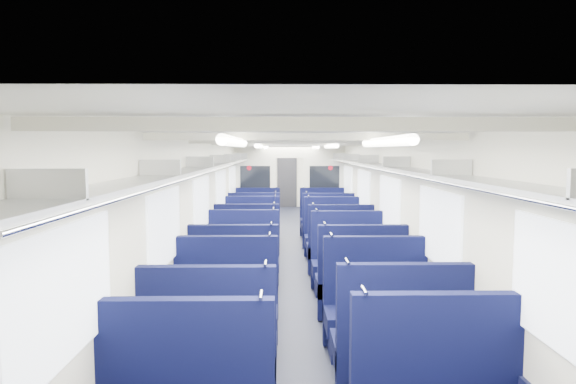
{
  "coord_description": "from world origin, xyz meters",
  "views": [
    {
      "loc": [
        -0.21,
        -10.15,
        2.2
      ],
      "look_at": [
        -0.06,
        1.5,
        1.21
      ],
      "focal_mm": 30.99,
      "sensor_mm": 36.0,
      "label": 1
    }
  ],
  "objects_px": {
    "seat_16": "(254,230)",
    "seat_18": "(257,222)",
    "seat_10": "(242,265)",
    "seat_12": "(247,250)",
    "seat_9": "(360,287)",
    "seat_14": "(251,238)",
    "end_door": "(287,181)",
    "seat_4": "(210,358)",
    "seat_5": "(399,354)",
    "bulkhead": "(290,188)",
    "seat_6": "(225,316)",
    "seat_19": "(323,222)",
    "seat_8": "(235,287)",
    "seat_11": "(349,267)",
    "seat_17": "(328,230)",
    "seat_13": "(340,251)",
    "seat_7": "(377,317)",
    "seat_15": "(333,240)"
  },
  "relations": [
    {
      "from": "seat_14",
      "to": "seat_17",
      "type": "xyz_separation_m",
      "value": [
        1.66,
        1.02,
        0.0
      ]
    },
    {
      "from": "seat_9",
      "to": "seat_14",
      "type": "relative_size",
      "value": 1.0
    },
    {
      "from": "bulkhead",
      "to": "seat_9",
      "type": "height_order",
      "value": "bulkhead"
    },
    {
      "from": "end_door",
      "to": "seat_18",
      "type": "xyz_separation_m",
      "value": [
        -0.83,
        -6.77,
        -0.6
      ]
    },
    {
      "from": "seat_5",
      "to": "seat_6",
      "type": "bearing_deg",
      "value": 148.04
    },
    {
      "from": "seat_6",
      "to": "seat_9",
      "type": "bearing_deg",
      "value": 33.84
    },
    {
      "from": "seat_7",
      "to": "seat_11",
      "type": "distance_m",
      "value": 2.3
    },
    {
      "from": "seat_19",
      "to": "seat_16",
      "type": "bearing_deg",
      "value": -145.43
    },
    {
      "from": "seat_5",
      "to": "seat_10",
      "type": "bearing_deg",
      "value": 115.65
    },
    {
      "from": "end_door",
      "to": "seat_16",
      "type": "distance_m",
      "value": 7.98
    },
    {
      "from": "seat_10",
      "to": "seat_16",
      "type": "relative_size",
      "value": 1.0
    },
    {
      "from": "seat_9",
      "to": "seat_13",
      "type": "distance_m",
      "value": 2.34
    },
    {
      "from": "seat_14",
      "to": "seat_9",
      "type": "bearing_deg",
      "value": -65.55
    },
    {
      "from": "end_door",
      "to": "seat_9",
      "type": "height_order",
      "value": "end_door"
    },
    {
      "from": "seat_15",
      "to": "seat_17",
      "type": "height_order",
      "value": "same"
    },
    {
      "from": "seat_14",
      "to": "seat_16",
      "type": "xyz_separation_m",
      "value": [
        0.0,
        1.13,
        0.0
      ]
    },
    {
      "from": "seat_7",
      "to": "seat_9",
      "type": "bearing_deg",
      "value": 90.0
    },
    {
      "from": "seat_8",
      "to": "seat_18",
      "type": "xyz_separation_m",
      "value": [
        0.0,
        5.89,
        0.0
      ]
    },
    {
      "from": "seat_4",
      "to": "seat_5",
      "type": "bearing_deg",
      "value": 2.34
    },
    {
      "from": "seat_10",
      "to": "bulkhead",
      "type": "bearing_deg",
      "value": 80.3
    },
    {
      "from": "seat_9",
      "to": "seat_10",
      "type": "xyz_separation_m",
      "value": [
        -1.66,
        1.31,
        0.0
      ]
    },
    {
      "from": "bulkhead",
      "to": "seat_18",
      "type": "distance_m",
      "value": 1.2
    },
    {
      "from": "seat_6",
      "to": "seat_8",
      "type": "bearing_deg",
      "value": 90.0
    },
    {
      "from": "seat_4",
      "to": "seat_16",
      "type": "height_order",
      "value": "same"
    },
    {
      "from": "end_door",
      "to": "bulkhead",
      "type": "distance_m",
      "value": 6.54
    },
    {
      "from": "bulkhead",
      "to": "seat_18",
      "type": "height_order",
      "value": "bulkhead"
    },
    {
      "from": "end_door",
      "to": "bulkhead",
      "type": "relative_size",
      "value": 0.71
    },
    {
      "from": "end_door",
      "to": "seat_16",
      "type": "xyz_separation_m",
      "value": [
        -0.83,
        -7.92,
        -0.6
      ]
    },
    {
      "from": "seat_16",
      "to": "seat_18",
      "type": "bearing_deg",
      "value": 90.0
    },
    {
      "from": "seat_11",
      "to": "seat_9",
      "type": "bearing_deg",
      "value": -90.0
    },
    {
      "from": "seat_9",
      "to": "seat_19",
      "type": "distance_m",
      "value": 5.93
    },
    {
      "from": "seat_6",
      "to": "seat_18",
      "type": "relative_size",
      "value": 1.0
    },
    {
      "from": "seat_14",
      "to": "end_door",
      "type": "bearing_deg",
      "value": 84.76
    },
    {
      "from": "seat_4",
      "to": "seat_12",
      "type": "xyz_separation_m",
      "value": [
        0.0,
        4.69,
        0.0
      ]
    },
    {
      "from": "seat_12",
      "to": "seat_15",
      "type": "relative_size",
      "value": 1.0
    },
    {
      "from": "bulkhead",
      "to": "seat_11",
      "type": "relative_size",
      "value": 2.18
    },
    {
      "from": "seat_16",
      "to": "seat_15",
      "type": "bearing_deg",
      "value": -37.8
    },
    {
      "from": "seat_11",
      "to": "seat_18",
      "type": "height_order",
      "value": "same"
    },
    {
      "from": "seat_14",
      "to": "seat_16",
      "type": "bearing_deg",
      "value": 90.0
    },
    {
      "from": "seat_6",
      "to": "seat_14",
      "type": "relative_size",
      "value": 1.0
    },
    {
      "from": "seat_8",
      "to": "seat_17",
      "type": "distance_m",
      "value": 4.92
    },
    {
      "from": "seat_10",
      "to": "seat_12",
      "type": "xyz_separation_m",
      "value": [
        0.0,
        1.16,
        0.0
      ]
    },
    {
      "from": "seat_13",
      "to": "seat_18",
      "type": "bearing_deg",
      "value": 114.83
    },
    {
      "from": "seat_14",
      "to": "seat_19",
      "type": "distance_m",
      "value": 2.82
    },
    {
      "from": "seat_14",
      "to": "seat_19",
      "type": "bearing_deg",
      "value": 53.89
    },
    {
      "from": "bulkhead",
      "to": "seat_5",
      "type": "xyz_separation_m",
      "value": [
        0.83,
        -8.31,
        -0.84
      ]
    },
    {
      "from": "seat_6",
      "to": "seat_10",
      "type": "height_order",
      "value": "same"
    },
    {
      "from": "seat_9",
      "to": "end_door",
      "type": "bearing_deg",
      "value": 93.74
    },
    {
      "from": "seat_13",
      "to": "seat_18",
      "type": "height_order",
      "value": "same"
    },
    {
      "from": "seat_19",
      "to": "end_door",
      "type": "bearing_deg",
      "value": 96.98
    }
  ]
}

